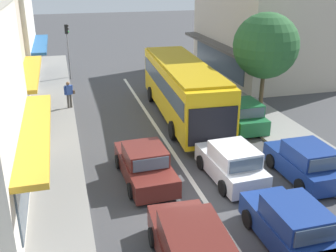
{
  "coord_description": "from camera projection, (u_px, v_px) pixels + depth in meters",
  "views": [
    {
      "loc": [
        -4.65,
        -11.94,
        8.01
      ],
      "look_at": [
        -0.13,
        4.52,
        1.2
      ],
      "focal_mm": 42.0,
      "sensor_mm": 36.0,
      "label": 1
    }
  ],
  "objects": [
    {
      "name": "sedan_behind_bus_near",
      "position": [
        145.0,
        165.0,
        15.9
      ],
      "size": [
        2.03,
        4.27,
        1.47
      ],
      "color": "#561E19",
      "rests_on": "ground"
    },
    {
      "name": "hatchback_behind_bus_mid",
      "position": [
        231.0,
        164.0,
        15.88
      ],
      "size": [
        1.95,
        3.77,
        1.54
      ],
      "color": "silver",
      "rests_on": "ground"
    },
    {
      "name": "hatchback_queue_gap_filler",
      "position": [
        291.0,
        226.0,
        12.02
      ],
      "size": [
        1.83,
        3.71,
        1.54
      ],
      "color": "navy",
      "rests_on": "ground"
    },
    {
      "name": "lane_centre_line",
      "position": [
        174.0,
        153.0,
        18.39
      ],
      "size": [
        0.2,
        28.0,
        0.01
      ],
      "primitive_type": "cube",
      "color": "silver",
      "rests_on": "ground"
    },
    {
      "name": "ground_plane",
      "position": [
        203.0,
        198.0,
        14.81
      ],
      "size": [
        140.0,
        140.0,
        0.0
      ],
      "primitive_type": "plane",
      "color": "#3F3F42"
    },
    {
      "name": "parked_hatchback_kerb_third",
      "position": [
        242.0,
        115.0,
        21.2
      ],
      "size": [
        1.9,
        3.75,
        1.54
      ],
      "color": "#1E6638",
      "rests_on": "ground"
    },
    {
      "name": "building_right_far",
      "position": [
        270.0,
        17.0,
        30.83
      ],
      "size": [
        9.51,
        11.93,
        9.11
      ],
      "color": "beige",
      "rests_on": "ground"
    },
    {
      "name": "parked_hatchback_kerb_second",
      "position": [
        305.0,
        163.0,
        15.96
      ],
      "size": [
        1.84,
        3.71,
        1.54
      ],
      "color": "navy",
      "rests_on": "ground"
    },
    {
      "name": "city_bus",
      "position": [
        183.0,
        86.0,
        22.18
      ],
      "size": [
        3.12,
        10.97,
        3.23
      ],
      "color": "yellow",
      "rests_on": "ground"
    },
    {
      "name": "kerb_right",
      "position": [
        271.0,
        124.0,
        21.68
      ],
      "size": [
        2.8,
        44.0,
        0.12
      ],
      "primitive_type": "cube",
      "color": "gray",
      "rests_on": "ground"
    },
    {
      "name": "pedestrian_with_handbag_near",
      "position": [
        69.0,
        93.0,
        23.76
      ],
      "size": [
        0.63,
        0.45,
        1.63
      ],
      "color": "#4C4742",
      "rests_on": "sidewalk_left"
    },
    {
      "name": "street_tree_right",
      "position": [
        266.0,
        46.0,
        21.71
      ],
      "size": [
        3.64,
        3.64,
        5.92
      ],
      "color": "brown",
      "rests_on": "ground"
    },
    {
      "name": "traffic_light_downstreet",
      "position": [
        67.0,
        42.0,
        29.92
      ],
      "size": [
        0.33,
        0.24,
        4.2
      ],
      "color": "gray",
      "rests_on": "ground"
    },
    {
      "name": "sidewalk_left",
      "position": [
        23.0,
        151.0,
        18.49
      ],
      "size": [
        5.2,
        44.0,
        0.14
      ],
      "primitive_type": "cube",
      "color": "gray",
      "rests_on": "ground"
    }
  ]
}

